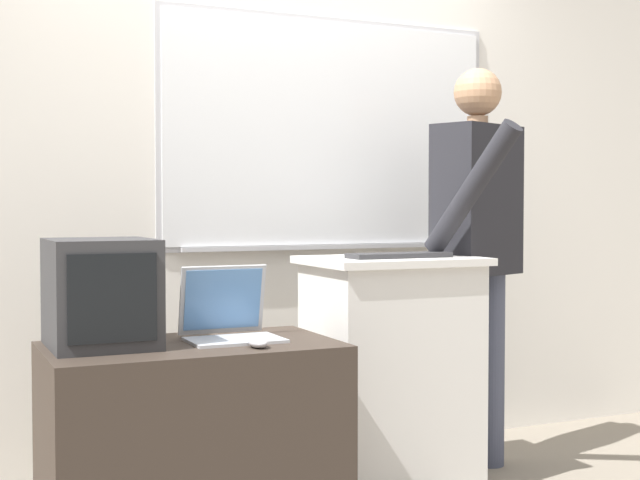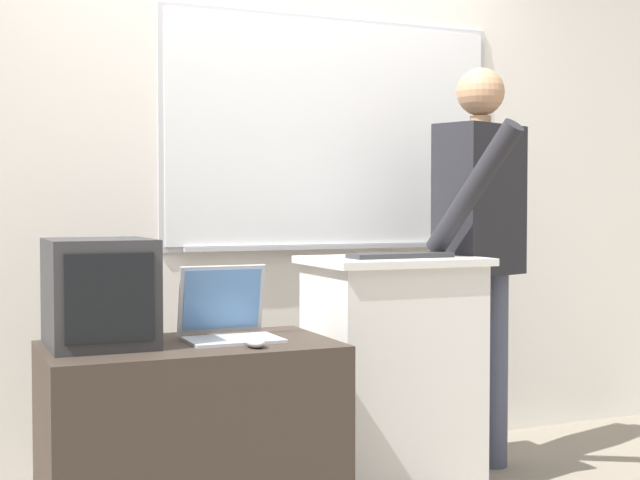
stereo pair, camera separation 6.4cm
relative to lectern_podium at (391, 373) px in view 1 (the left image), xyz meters
The scene contains 8 objects.
back_wall 1.26m from the lectern_podium, 115.02° to the left, with size 6.40×0.17×2.97m.
lectern_podium is the anchor object (origin of this frame).
side_desk 0.97m from the lectern_podium, 163.38° to the right, with size 0.97×0.56×0.70m.
person_presenter 0.73m from the lectern_podium, ahead, with size 0.59×0.67×1.77m.
laptop 0.85m from the lectern_podium, 164.88° to the right, with size 0.32×0.28×0.25m.
wireless_keyboard 0.49m from the lectern_podium, 89.51° to the right, with size 0.43×0.13×0.02m.
computer_mouse_by_laptop 0.90m from the lectern_podium, 149.10° to the right, with size 0.06×0.10×0.03m.
crt_monitor 1.29m from the lectern_podium, behind, with size 0.34×0.39×0.36m.
Camera 1 is at (-1.43, -2.66, 1.17)m, focal length 50.00 mm.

